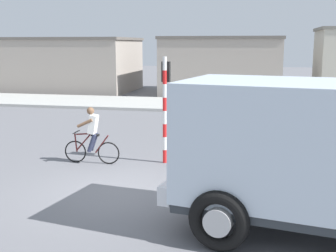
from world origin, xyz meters
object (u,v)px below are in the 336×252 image
at_px(truck_foreground, 323,150).
at_px(car_red_near, 283,106).
at_px(traffic_light_pole, 165,95).
at_px(pedestrian_near_kerb, 243,108).
at_px(cyclist, 92,135).

height_order(truck_foreground, car_red_near, truck_foreground).
bearing_deg(traffic_light_pole, pedestrian_near_kerb, 71.77).
relative_size(cyclist, traffic_light_pole, 0.54).
height_order(traffic_light_pole, car_red_near, traffic_light_pole).
distance_m(cyclist, car_red_near, 10.08).
bearing_deg(cyclist, pedestrian_near_kerb, 58.67).
relative_size(traffic_light_pole, car_red_near, 0.74).
bearing_deg(pedestrian_near_kerb, cyclist, -121.33).
relative_size(cyclist, car_red_near, 0.40).
relative_size(truck_foreground, pedestrian_near_kerb, 3.56).
relative_size(truck_foreground, cyclist, 3.33).
height_order(truck_foreground, cyclist, truck_foreground).
relative_size(traffic_light_pole, pedestrian_near_kerb, 1.98).
relative_size(truck_foreground, car_red_near, 1.34).
bearing_deg(truck_foreground, car_red_near, 90.58).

